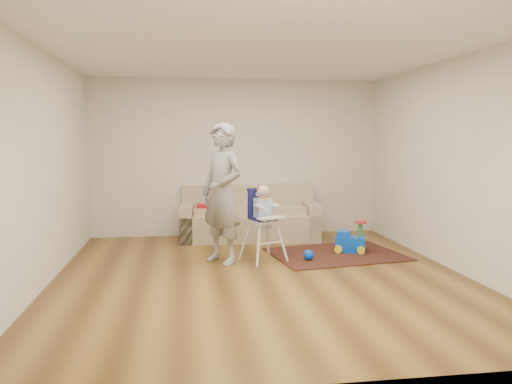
{
  "coord_description": "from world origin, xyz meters",
  "views": [
    {
      "loc": [
        -0.93,
        -5.92,
        1.69
      ],
      "look_at": [
        0.0,
        0.4,
        1.0
      ],
      "focal_mm": 35.0,
      "sensor_mm": 36.0,
      "label": 1
    }
  ],
  "objects": [
    {
      "name": "side_table",
      "position": [
        -0.67,
        2.41,
        0.23
      ],
      "size": [
        0.46,
        0.46,
        0.46
      ],
      "primitive_type": null,
      "color": "black",
      "rests_on": "ground"
    },
    {
      "name": "ground",
      "position": [
        0.0,
        0.0,
        0.0
      ],
      "size": [
        5.5,
        5.5,
        0.0
      ],
      "primitive_type": "plane",
      "color": "#4E3413",
      "rests_on": "ground"
    },
    {
      "name": "ride_on_toy",
      "position": [
        1.52,
        1.08,
        0.25
      ],
      "size": [
        0.51,
        0.44,
        0.47
      ],
      "primitive_type": null,
      "rotation": [
        0.0,
        0.0,
        -0.38
      ],
      "color": "blue",
      "rests_on": "area_rug"
    },
    {
      "name": "toy_ball",
      "position": [
        0.77,
        0.65,
        0.09
      ],
      "size": [
        0.14,
        0.14,
        0.14
      ],
      "primitive_type": "sphere",
      "color": "blue",
      "rests_on": "area_rug"
    },
    {
      "name": "adult",
      "position": [
        -0.41,
        0.76,
        0.95
      ],
      "size": [
        0.79,
        0.82,
        1.89
      ],
      "primitive_type": "imported",
      "rotation": [
        0.0,
        0.0,
        -0.89
      ],
      "color": "gray",
      "rests_on": "ground"
    },
    {
      "name": "sofa",
      "position": [
        0.17,
        2.3,
        0.44
      ],
      "size": [
        2.34,
        1.08,
        0.88
      ],
      "rotation": [
        0.0,
        0.0,
        -0.07
      ],
      "color": "tan",
      "rests_on": "ground"
    },
    {
      "name": "room_envelope",
      "position": [
        0.0,
        0.53,
        1.88
      ],
      "size": [
        5.04,
        5.52,
        2.72
      ],
      "color": "beige",
      "rests_on": "ground"
    },
    {
      "name": "area_rug",
      "position": [
        1.26,
        0.97,
        0.01
      ],
      "size": [
        2.02,
        1.64,
        0.01
      ],
      "primitive_type": "cube",
      "rotation": [
        0.0,
        0.0,
        0.16
      ],
      "color": "black",
      "rests_on": "ground"
    },
    {
      "name": "high_chair",
      "position": [
        0.15,
        0.77,
        0.51
      ],
      "size": [
        0.64,
        0.64,
        1.06
      ],
      "rotation": [
        0.0,
        0.0,
        0.39
      ],
      "color": "silver",
      "rests_on": "ground"
    }
  ]
}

